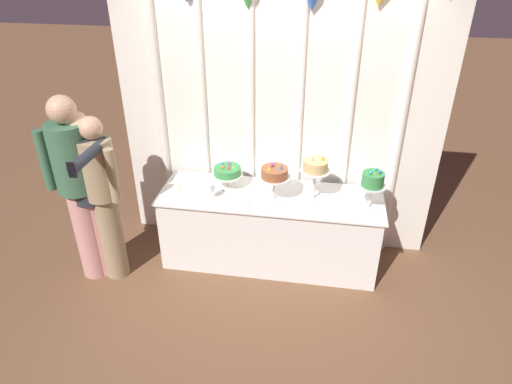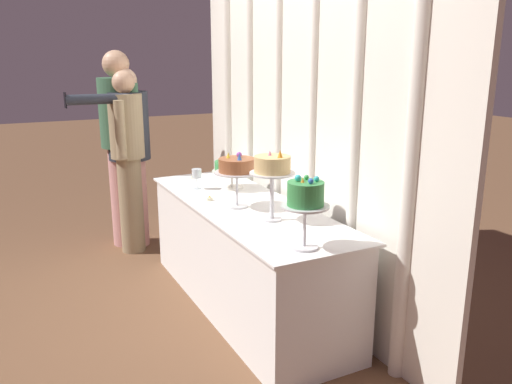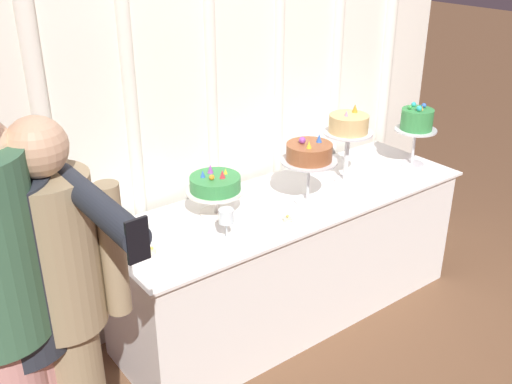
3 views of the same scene
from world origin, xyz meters
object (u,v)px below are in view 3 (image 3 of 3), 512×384
cake_display_leftmost (215,186)px  wine_glass (226,217)px  tealight_far_left (152,251)px  guest_girl_blue_dress (17,327)px  cake_display_midleft (309,155)px  cake_display_midright (348,128)px  guest_man_pink_jacket (65,314)px  cake_table (291,258)px  tealight_near_left (287,219)px  cake_display_rightmost (417,123)px

cake_display_leftmost → wine_glass: 0.27m
tealight_far_left → guest_girl_blue_dress: bearing=-152.7°
cake_display_midleft → cake_display_midright: (0.35, 0.07, 0.06)m
wine_glass → guest_man_pink_jacket: guest_man_pink_jacket is taller
cake_table → tealight_near_left: (-0.18, -0.18, 0.38)m
cake_display_midleft → tealight_near_left: (-0.23, -0.11, -0.25)m
tealight_near_left → guest_man_pink_jacket: bearing=-167.7°
tealight_far_left → tealight_near_left: size_ratio=0.83×
cake_table → guest_man_pink_jacket: 1.56m
cake_display_leftmost → tealight_near_left: bearing=-48.9°
cake_display_midright → guest_girl_blue_dress: guest_girl_blue_dress is taller
tealight_near_left → guest_girl_blue_dress: (-1.37, -0.23, 0.12)m
cake_display_midleft → cake_display_rightmost: 0.84m
cake_display_midleft → guest_girl_blue_dress: size_ratio=0.23×
cake_table → tealight_far_left: size_ratio=54.12×
cake_table → guest_man_pink_jacket: size_ratio=1.30×
cake_display_midright → tealight_near_left: size_ratio=9.48×
cake_display_rightmost → guest_girl_blue_dress: 2.47m
wine_glass → guest_man_pink_jacket: bearing=-161.0°
cake_display_midleft → cake_display_leftmost: bearing=159.8°
cake_display_midright → guest_man_pink_jacket: size_ratio=0.28×
cake_display_rightmost → tealight_near_left: cake_display_rightmost is taller
cake_display_midright → guest_girl_blue_dress: size_ratio=0.27×
tealight_far_left → cake_display_rightmost: bearing=-1.0°
wine_glass → guest_girl_blue_dress: size_ratio=0.10×
cake_display_leftmost → wine_glass: bearing=-112.7°
cake_display_leftmost → cake_display_midleft: size_ratio=0.81×
cake_display_leftmost → cake_table: bearing=-13.2°
tealight_far_left → cake_display_midright: bearing=2.2°
cake_display_leftmost → cake_display_rightmost: bearing=-7.7°
cake_display_midright → cake_display_rightmost: (0.49, -0.08, -0.05)m
cake_table → cake_display_midright: bearing=-0.2°
tealight_near_left → guest_girl_blue_dress: 1.40m
cake_display_rightmost → wine_glass: 1.42m
tealight_near_left → guest_man_pink_jacket: size_ratio=0.03×
cake_table → guest_girl_blue_dress: guest_girl_blue_dress is taller
cake_display_midleft → guest_girl_blue_dress: (-1.60, -0.33, -0.13)m
tealight_near_left → tealight_far_left: bearing=169.4°
cake_table → tealight_near_left: tealight_near_left is taller
cake_table → guest_girl_blue_dress: 1.68m
cake_display_midleft → tealight_far_left: bearing=178.5°
cake_display_midright → guest_man_pink_jacket: bearing=-166.2°
wine_glass → tealight_near_left: wine_glass is taller
cake_display_leftmost → cake_display_rightmost: cake_display_rightmost is taller
cake_display_rightmost → guest_girl_blue_dress: bearing=-172.4°
guest_girl_blue_dress → cake_display_leftmost: bearing=23.9°
cake_display_midleft → tealight_near_left: cake_display_midleft is taller
cake_table → tealight_near_left: size_ratio=44.67×
cake_display_leftmost → guest_man_pink_jacket: bearing=-151.0°
tealight_near_left → guest_man_pink_jacket: (-1.22, -0.27, 0.13)m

